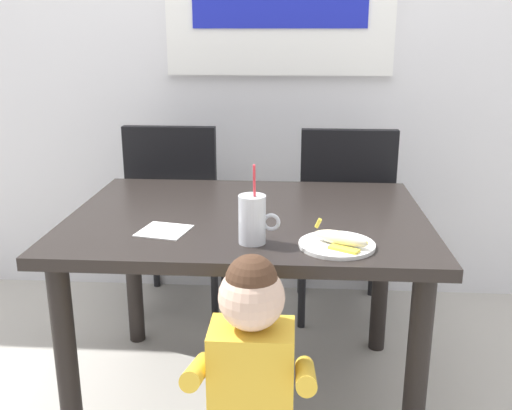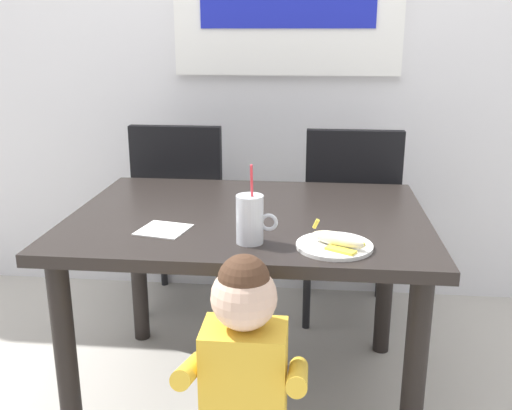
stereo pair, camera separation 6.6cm
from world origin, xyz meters
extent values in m
plane|color=#B7B2A8|center=(0.00, 0.00, 0.00)|extent=(24.00, 24.00, 0.00)
cube|color=silver|center=(0.00, 1.06, 1.45)|extent=(6.40, 0.12, 2.90)
cube|color=white|center=(0.08, 0.98, 1.45)|extent=(1.11, 0.04, 0.58)
cube|color=#1923B2|center=(0.08, 0.95, 1.45)|extent=(0.84, 0.01, 0.14)
cube|color=black|center=(0.00, 0.00, 0.73)|extent=(1.25, 0.94, 0.04)
cylinder|color=black|center=(-0.55, -0.39, 0.35)|extent=(0.07, 0.07, 0.71)
cylinder|color=black|center=(0.55, -0.39, 0.35)|extent=(0.07, 0.07, 0.71)
cylinder|color=black|center=(-0.55, 0.39, 0.35)|extent=(0.07, 0.07, 0.71)
cylinder|color=black|center=(0.55, 0.39, 0.35)|extent=(0.07, 0.07, 0.71)
cube|color=black|center=(-0.40, 0.78, 0.45)|extent=(0.44, 0.44, 0.06)
cube|color=black|center=(-0.40, 0.58, 0.72)|extent=(0.42, 0.05, 0.48)
cylinder|color=black|center=(-0.21, 0.97, 0.21)|extent=(0.04, 0.04, 0.42)
cylinder|color=black|center=(-0.59, 0.97, 0.21)|extent=(0.04, 0.04, 0.42)
cylinder|color=black|center=(-0.21, 0.59, 0.21)|extent=(0.04, 0.04, 0.42)
cylinder|color=black|center=(-0.59, 0.59, 0.21)|extent=(0.04, 0.04, 0.42)
cube|color=black|center=(0.40, 0.75, 0.45)|extent=(0.44, 0.44, 0.06)
cube|color=black|center=(0.40, 0.55, 0.72)|extent=(0.42, 0.05, 0.48)
cylinder|color=black|center=(0.59, 0.94, 0.21)|extent=(0.04, 0.04, 0.42)
cylinder|color=black|center=(0.21, 0.94, 0.21)|extent=(0.04, 0.04, 0.42)
cylinder|color=black|center=(0.59, 0.56, 0.21)|extent=(0.04, 0.04, 0.42)
cylinder|color=black|center=(0.21, 0.56, 0.21)|extent=(0.04, 0.04, 0.42)
cube|color=gold|center=(0.06, -0.63, 0.49)|extent=(0.22, 0.15, 0.30)
sphere|color=beige|center=(0.06, -0.63, 0.72)|extent=(0.17, 0.17, 0.17)
sphere|color=#472D1E|center=(0.06, -0.63, 0.77)|extent=(0.13, 0.13, 0.13)
cylinder|color=gold|center=(-0.08, -0.65, 0.52)|extent=(0.05, 0.24, 0.13)
cylinder|color=gold|center=(0.20, -0.65, 0.52)|extent=(0.05, 0.24, 0.13)
cylinder|color=silver|center=(0.04, -0.30, 0.82)|extent=(0.08, 0.08, 0.15)
cylinder|color=white|center=(0.04, -0.30, 0.79)|extent=(0.07, 0.07, 0.08)
torus|color=silver|center=(0.10, -0.30, 0.81)|extent=(0.06, 0.01, 0.06)
cylinder|color=#E5333F|center=(0.05, -0.30, 0.89)|extent=(0.01, 0.05, 0.22)
cylinder|color=white|center=(0.29, -0.31, 0.75)|extent=(0.23, 0.23, 0.01)
ellipsoid|color=#F4EAC6|center=(0.30, -0.33, 0.78)|extent=(0.17, 0.12, 0.04)
cube|color=yellow|center=(0.31, -0.37, 0.76)|extent=(0.09, 0.07, 0.01)
cube|color=yellow|center=(0.34, -0.31, 0.76)|extent=(0.09, 0.07, 0.01)
cylinder|color=yellow|center=(0.24, -0.29, 0.81)|extent=(0.03, 0.02, 0.03)
cube|color=white|center=(-0.26, -0.21, 0.75)|extent=(0.18, 0.18, 0.00)
camera|label=1|loc=(0.16, -1.95, 1.36)|focal=40.56mm
camera|label=2|loc=(0.23, -1.95, 1.36)|focal=40.56mm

